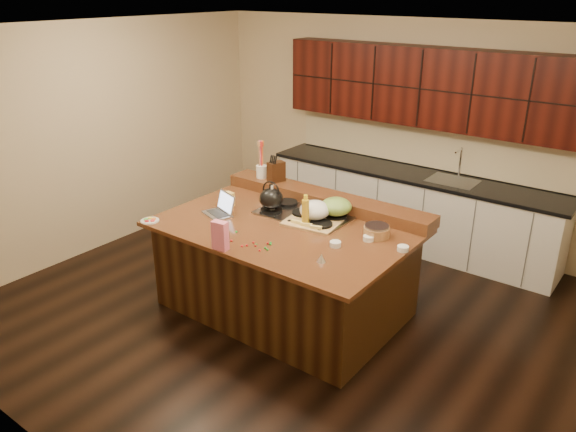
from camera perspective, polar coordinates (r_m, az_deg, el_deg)
The scene contains 35 objects.
room at distance 5.20m, azimuth -0.33°, elevation 3.40°, with size 5.52×5.02×2.72m.
island at distance 5.56m, azimuth -0.31°, elevation -5.27°, with size 2.40×1.60×0.92m.
back_ledge at distance 5.87m, azimuth 3.82°, elevation 1.76°, with size 2.40×0.30×0.12m, color black.
cooktop at distance 5.58m, azimuth 1.54°, elevation 0.17°, with size 0.92×0.52×0.05m.
back_counter at distance 7.01m, azimuth 12.81°, elevation 4.75°, with size 3.70×0.66×2.40m.
kettle at distance 5.60m, azimuth -1.72°, elevation 1.78°, with size 0.24×0.24×0.22m, color black.
green_bowl at distance 5.48m, azimuth 4.90°, elevation 0.98°, with size 0.31×0.31×0.17m, color olive.
laptop at distance 5.65m, azimuth -6.79°, elevation 0.76°, with size 0.36×0.32×0.21m.
oil_bottle at distance 5.28m, azimuth 1.78°, elevation 0.26°, with size 0.07×0.07×0.27m, color gold.
vinegar_bottle at distance 5.60m, azimuth -1.64°, elevation 1.48°, with size 0.06×0.06×0.25m, color silver.
wooden_tray at distance 5.41m, azimuth 2.67°, elevation 0.31°, with size 0.56×0.44×0.21m.
ramekin_a at distance 4.94m, azimuth 4.83°, elevation -2.85°, with size 0.10×0.10×0.04m, color white.
ramekin_b at distance 4.95m, azimuth 11.59°, elevation -3.25°, with size 0.10×0.10×0.04m, color white.
ramekin_c at distance 5.09m, azimuth 8.18°, elevation -2.24°, with size 0.10×0.10×0.04m, color white.
strainer_bowl at distance 5.17m, azimuth 8.98°, elevation -1.60°, with size 0.24×0.24×0.09m, color #996B3F.
kitchen_timer at distance 4.67m, azimuth 3.41°, elevation -4.25°, with size 0.08×0.08×0.07m, color silver.
pink_bag at distance 4.86m, azimuth -6.91°, elevation -1.99°, with size 0.14×0.07×0.26m, color pink.
candy_plate at distance 5.61m, azimuth -13.86°, elevation -0.46°, with size 0.18×0.18×0.01m, color white.
package_box at distance 5.85m, azimuth -6.00°, elevation 1.73°, with size 0.10×0.07×0.14m, color gold.
utensil_crock at distance 6.31m, azimuth -2.70°, elevation 4.53°, with size 0.12×0.12×0.14m, color white.
knife_block at distance 6.17m, azimuth -1.21°, elevation 4.53°, with size 0.11×0.18×0.22m, color black.
gumdrop_0 at distance 4.93m, azimuth -3.30°, elevation -3.03°, with size 0.02×0.02×0.02m, color red.
gumdrop_1 at distance 5.04m, azimuth -6.24°, elevation -2.56°, with size 0.02×0.02×0.02m, color #198C26.
gumdrop_2 at distance 5.00m, azimuth -3.53°, elevation -2.70°, with size 0.02×0.02×0.02m, color red.
gumdrop_3 at distance 4.98m, azimuth -1.79°, elevation -2.73°, with size 0.02×0.02×0.02m, color #198C26.
gumdrop_4 at distance 4.85m, azimuth -2.89°, elevation -3.50°, with size 0.02×0.02×0.02m, color red.
gumdrop_5 at distance 4.86m, azimuth -2.11°, elevation -3.43°, with size 0.02×0.02×0.02m, color #198C26.
gumdrop_6 at distance 4.94m, azimuth -4.20°, elevation -3.00°, with size 0.02×0.02×0.02m, color red.
gumdrop_7 at distance 4.95m, azimuth -3.25°, elevation -2.94°, with size 0.02×0.02×0.02m, color #198C26.
gumdrop_8 at distance 5.05m, azimuth -5.77°, elevation -2.51°, with size 0.02×0.02×0.02m, color red.
gumdrop_9 at distance 4.89m, azimuth -2.32°, elevation -3.25°, with size 0.02×0.02×0.02m, color #198C26.
gumdrop_10 at distance 4.93m, azimuth -4.70°, elevation -3.07°, with size 0.02×0.02×0.02m, color red.
gumdrop_11 at distance 5.22m, azimuth -5.28°, elevation -1.60°, with size 0.02×0.02×0.02m, color #198C26.
gumdrop_12 at distance 4.97m, azimuth -2.08°, elevation -2.78°, with size 0.02×0.02×0.02m, color red.
gumdrop_13 at distance 4.96m, azimuth -1.81°, elevation -2.87°, with size 0.02×0.02×0.02m, color #198C26.
Camera 1 is at (2.98, -3.91, 3.05)m, focal length 35.00 mm.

